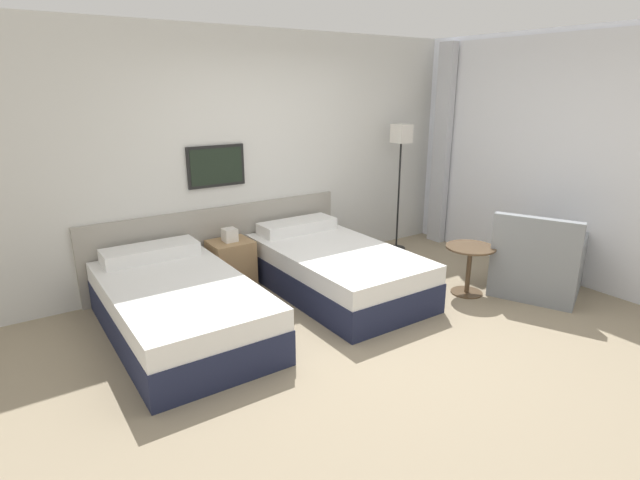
# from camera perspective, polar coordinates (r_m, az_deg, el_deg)

# --- Properties ---
(ground_plane) EXTENTS (16.00, 16.00, 0.00)m
(ground_plane) POSITION_cam_1_polar(r_m,az_deg,el_deg) (4.60, 6.11, -10.18)
(ground_plane) COLOR gray
(wall_headboard) EXTENTS (10.00, 0.10, 2.70)m
(wall_headboard) POSITION_cam_1_polar(r_m,az_deg,el_deg) (5.77, -6.69, 9.04)
(wall_headboard) COLOR silver
(wall_headboard) RESTS_ON ground_plane
(wall_window) EXTENTS (0.21, 4.45, 2.70)m
(wall_window) POSITION_cam_1_polar(r_m,az_deg,el_deg) (6.08, 26.95, 8.14)
(wall_window) COLOR white
(wall_window) RESTS_ON ground_plane
(bed_near_door) EXTENTS (1.13, 2.02, 0.61)m
(bed_near_door) POSITION_cam_1_polar(r_m,az_deg,el_deg) (4.58, -15.82, -7.36)
(bed_near_door) COLOR #1E233D
(bed_near_door) RESTS_ON ground_plane
(bed_near_window) EXTENTS (1.13, 2.02, 0.61)m
(bed_near_window) POSITION_cam_1_polar(r_m,az_deg,el_deg) (5.29, 1.71, -3.31)
(bed_near_window) COLOR #1E233D
(bed_near_window) RESTS_ON ground_plane
(nightstand) EXTENTS (0.44, 0.39, 0.65)m
(nightstand) POSITION_cam_1_polar(r_m,az_deg,el_deg) (5.51, -10.10, -2.57)
(nightstand) COLOR #9E7A51
(nightstand) RESTS_ON ground_plane
(floor_lamp) EXTENTS (0.24, 0.24, 1.64)m
(floor_lamp) POSITION_cam_1_polar(r_m,az_deg,el_deg) (6.52, 9.22, 10.23)
(floor_lamp) COLOR black
(floor_lamp) RESTS_ON ground_plane
(side_table) EXTENTS (0.51, 0.51, 0.52)m
(side_table) POSITION_cam_1_polar(r_m,az_deg,el_deg) (5.42, 16.72, -2.23)
(side_table) COLOR brown
(side_table) RESTS_ON ground_plane
(armchair) EXTENTS (1.10, 1.09, 0.89)m
(armchair) POSITION_cam_1_polar(r_m,az_deg,el_deg) (5.74, 23.57, -2.77)
(armchair) COLOR gray
(armchair) RESTS_ON ground_plane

